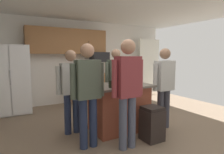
# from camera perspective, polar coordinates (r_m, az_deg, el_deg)

# --- Properties ---
(floor) EXTENTS (7.04, 7.04, 0.00)m
(floor) POSITION_cam_1_polar(r_m,az_deg,el_deg) (4.00, 4.20, -15.55)
(floor) COLOR #7F6B56
(floor) RESTS_ON ground
(back_wall) EXTENTS (6.40, 0.10, 2.60)m
(back_wall) POSITION_cam_1_polar(r_m,az_deg,el_deg) (6.24, -10.00, 4.56)
(back_wall) COLOR white
(back_wall) RESTS_ON ground
(french_door_window_panel) EXTENTS (0.90, 0.06, 2.00)m
(french_door_window_panel) POSITION_cam_1_polar(r_m,az_deg,el_deg) (7.21, 11.09, 3.20)
(french_door_window_panel) COLOR white
(french_door_window_panel) RESTS_ON ground
(cabinet_run_upper) EXTENTS (2.40, 0.38, 0.75)m
(cabinet_run_upper) POSITION_cam_1_polar(r_m,az_deg,el_deg) (5.94, -13.18, 10.43)
(cabinet_run_upper) COLOR #936038
(cabinet_run_lower) EXTENTS (1.80, 0.63, 0.90)m
(cabinet_run_lower) POSITION_cam_1_polar(r_m,az_deg,el_deg) (6.26, -3.68, -3.17)
(cabinet_run_lower) COLOR #936038
(cabinet_run_lower) RESTS_ON ground
(refrigerator) EXTENTS (0.93, 0.76, 1.77)m
(refrigerator) POSITION_cam_1_polar(r_m,az_deg,el_deg) (5.51, -28.44, -0.71)
(refrigerator) COLOR white
(refrigerator) RESTS_ON ground
(microwave_over_range) EXTENTS (0.56, 0.40, 0.32)m
(microwave_over_range) POSITION_cam_1_polar(r_m,az_deg,el_deg) (6.19, -3.83, 6.02)
(microwave_over_range) COLOR black
(kitchen_island) EXTENTS (1.23, 0.83, 0.93)m
(kitchen_island) POSITION_cam_1_polar(r_m,az_deg,el_deg) (3.85, 2.20, -9.07)
(kitchen_island) COLOR brown
(kitchen_island) RESTS_ON ground
(person_guest_by_door) EXTENTS (0.57, 0.22, 1.61)m
(person_guest_by_door) POSITION_cam_1_polar(r_m,az_deg,el_deg) (3.66, -12.20, -2.78)
(person_guest_by_door) COLOR #232D4C
(person_guest_by_door) RESTS_ON ground
(person_guest_left) EXTENTS (0.57, 0.22, 1.69)m
(person_guest_left) POSITION_cam_1_polar(r_m,az_deg,el_deg) (3.03, -7.33, -3.55)
(person_guest_left) COLOR #232D4C
(person_guest_left) RESTS_ON ground
(person_guest_right) EXTENTS (0.57, 0.23, 1.75)m
(person_guest_right) POSITION_cam_1_polar(r_m,az_deg,el_deg) (2.98, 4.78, -2.87)
(person_guest_right) COLOR #4C5166
(person_guest_right) RESTS_ON ground
(person_host_foreground) EXTENTS (0.57, 0.22, 1.65)m
(person_host_foreground) POSITION_cam_1_polar(r_m,az_deg,el_deg) (4.53, 1.18, -0.47)
(person_host_foreground) COLOR #383842
(person_host_foreground) RESTS_ON ground
(person_elder_center) EXTENTS (0.57, 0.22, 1.65)m
(person_elder_center) POSITION_cam_1_polar(r_m,az_deg,el_deg) (3.98, 15.49, -1.73)
(person_elder_center) COLOR #383842
(person_elder_center) RESTS_ON ground
(tumbler_amber) EXTENTS (0.07, 0.07, 0.12)m
(tumbler_amber) POSITION_cam_1_polar(r_m,az_deg,el_deg) (3.77, -4.71, -1.38)
(tumbler_amber) COLOR black
(tumbler_amber) RESTS_ON kitchen_island
(mug_ceramic_white) EXTENTS (0.12, 0.08, 0.10)m
(mug_ceramic_white) POSITION_cam_1_polar(r_m,az_deg,el_deg) (3.70, 6.51, -1.69)
(mug_ceramic_white) COLOR #4C6B99
(mug_ceramic_white) RESTS_ON kitchen_island
(mug_blue_stoneware) EXTENTS (0.13, 0.09, 0.09)m
(mug_blue_stoneware) POSITION_cam_1_polar(r_m,az_deg,el_deg) (3.52, 2.64, -2.15)
(mug_blue_stoneware) COLOR white
(mug_blue_stoneware) RESTS_ON kitchen_island
(glass_short_whisky) EXTENTS (0.07, 0.07, 0.13)m
(glass_short_whisky) POSITION_cam_1_polar(r_m,az_deg,el_deg) (3.40, -0.44, -2.19)
(glass_short_whisky) COLOR black
(glass_short_whisky) RESTS_ON kitchen_island
(serving_tray) EXTENTS (0.44, 0.30, 0.04)m
(serving_tray) POSITION_cam_1_polar(r_m,az_deg,el_deg) (3.79, 2.62, -1.93)
(serving_tray) COLOR #B7B7BC
(serving_tray) RESTS_ON kitchen_island
(trash_bin) EXTENTS (0.34, 0.34, 0.61)m
(trash_bin) POSITION_cam_1_polar(r_m,az_deg,el_deg) (3.51, 12.00, -13.62)
(trash_bin) COLOR black
(trash_bin) RESTS_ON ground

